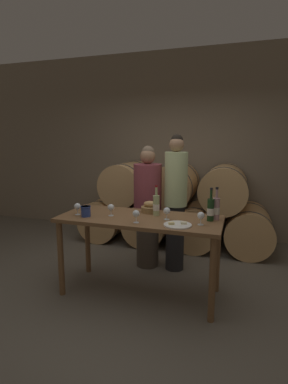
{
  "coord_description": "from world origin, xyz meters",
  "views": [
    {
      "loc": [
        1.01,
        -2.98,
        1.74
      ],
      "look_at": [
        0.0,
        0.15,
        1.14
      ],
      "focal_mm": 28.0,
      "sensor_mm": 36.0,
      "label": 1
    }
  ],
  "objects_px": {
    "wine_bottle_red": "(211,209)",
    "blue_crock": "(86,211)",
    "cheese_plate": "(178,225)",
    "wine_bottle_white": "(156,205)",
    "tasting_table": "(140,227)",
    "wine_glass_far_left": "(77,207)",
    "wine_glass_right": "(167,211)",
    "wine_glass_left": "(111,208)",
    "person_right": "(176,201)",
    "wine_bottle_rose": "(216,208)",
    "bread_basket": "(150,208)",
    "wine_glass_center": "(136,214)",
    "person_left": "(148,207)",
    "wine_glass_far_right": "(201,216)"
  },
  "relations": [
    {
      "from": "wine_glass_far_right",
      "to": "person_left",
      "type": "bearing_deg",
      "value": 133.9
    },
    {
      "from": "wine_bottle_white",
      "to": "cheese_plate",
      "type": "bearing_deg",
      "value": -45.65
    },
    {
      "from": "wine_glass_far_left",
      "to": "wine_glass_left",
      "type": "bearing_deg",
      "value": 11.05
    },
    {
      "from": "person_left",
      "to": "cheese_plate",
      "type": "distance_m",
      "value": 1.11
    },
    {
      "from": "person_left",
      "to": "wine_glass_center",
      "type": "xyz_separation_m",
      "value": [
        0.18,
        -0.96,
        0.16
      ]
    },
    {
      "from": "blue_crock",
      "to": "wine_glass_center",
      "type": "bearing_deg",
      "value": -5.61
    },
    {
      "from": "wine_bottle_white",
      "to": "cheese_plate",
      "type": "distance_m",
      "value": 0.45
    },
    {
      "from": "cheese_plate",
      "to": "blue_crock",
      "type": "bearing_deg",
      "value": 178.16
    },
    {
      "from": "person_left",
      "to": "wine_glass_right",
      "type": "relative_size",
      "value": 12.45
    },
    {
      "from": "wine_glass_right",
      "to": "wine_glass_left",
      "type": "bearing_deg",
      "value": -176.78
    },
    {
      "from": "wine_glass_right",
      "to": "wine_bottle_rose",
      "type": "bearing_deg",
      "value": 18.16
    },
    {
      "from": "wine_bottle_red",
      "to": "cheese_plate",
      "type": "xyz_separation_m",
      "value": [
        -0.29,
        -0.28,
        -0.11
      ]
    },
    {
      "from": "wine_bottle_red",
      "to": "wine_glass_left",
      "type": "xyz_separation_m",
      "value": [
        -1.06,
        -0.13,
        -0.03
      ]
    },
    {
      "from": "bread_basket",
      "to": "wine_glass_left",
      "type": "relative_size",
      "value": 1.63
    },
    {
      "from": "person_right",
      "to": "wine_glass_center",
      "type": "bearing_deg",
      "value": -101.83
    },
    {
      "from": "blue_crock",
      "to": "cheese_plate",
      "type": "distance_m",
      "value": 1.03
    },
    {
      "from": "cheese_plate",
      "to": "wine_bottle_white",
      "type": "bearing_deg",
      "value": 134.35
    },
    {
      "from": "wine_bottle_rose",
      "to": "wine_glass_far_right",
      "type": "height_order",
      "value": "wine_bottle_rose"
    },
    {
      "from": "tasting_table",
      "to": "person_right",
      "type": "xyz_separation_m",
      "value": [
        0.24,
        0.74,
        0.15
      ]
    },
    {
      "from": "wine_glass_right",
      "to": "wine_glass_far_left",
      "type": "bearing_deg",
      "value": -173.81
    },
    {
      "from": "wine_bottle_red",
      "to": "blue_crock",
      "type": "height_order",
      "value": "wine_bottle_red"
    },
    {
      "from": "tasting_table",
      "to": "wine_bottle_red",
      "type": "relative_size",
      "value": 5.06
    },
    {
      "from": "tasting_table",
      "to": "wine_glass_far_left",
      "type": "distance_m",
      "value": 0.73
    },
    {
      "from": "bread_basket",
      "to": "wine_glass_center",
      "type": "bearing_deg",
      "value": -91.38
    },
    {
      "from": "wine_bottle_white",
      "to": "wine_glass_left",
      "type": "xyz_separation_m",
      "value": [
        -0.47,
        -0.17,
        -0.03
      ]
    },
    {
      "from": "wine_bottle_red",
      "to": "blue_crock",
      "type": "distance_m",
      "value": 1.33
    },
    {
      "from": "person_left",
      "to": "tasting_table",
      "type": "bearing_deg",
      "value": -79.2
    },
    {
      "from": "wine_glass_far_left",
      "to": "wine_glass_far_right",
      "type": "height_order",
      "value": "same"
    },
    {
      "from": "tasting_table",
      "to": "wine_bottle_red",
      "type": "bearing_deg",
      "value": 6.3
    },
    {
      "from": "person_left",
      "to": "wine_glass_left",
      "type": "xyz_separation_m",
      "value": [
        -0.18,
        -0.79,
        0.16
      ]
    },
    {
      "from": "blue_crock",
      "to": "wine_glass_left",
      "type": "relative_size",
      "value": 0.88
    },
    {
      "from": "wine_bottle_red",
      "to": "wine_glass_far_right",
      "type": "distance_m",
      "value": 0.2
    },
    {
      "from": "person_left",
      "to": "wine_glass_far_right",
      "type": "relative_size",
      "value": 12.45
    },
    {
      "from": "wine_bottle_rose",
      "to": "wine_glass_far_right",
      "type": "xyz_separation_m",
      "value": [
        -0.13,
        -0.25,
        -0.03
      ]
    },
    {
      "from": "cheese_plate",
      "to": "wine_glass_left",
      "type": "height_order",
      "value": "wine_glass_left"
    },
    {
      "from": "person_right",
      "to": "bread_basket",
      "type": "distance_m",
      "value": 0.54
    },
    {
      "from": "person_right",
      "to": "wine_bottle_white",
      "type": "height_order",
      "value": "person_right"
    },
    {
      "from": "person_left",
      "to": "wine_glass_far_right",
      "type": "xyz_separation_m",
      "value": [
        0.81,
        -0.84,
        0.16
      ]
    },
    {
      "from": "person_right",
      "to": "wine_bottle_rose",
      "type": "distance_m",
      "value": 0.82
    },
    {
      "from": "cheese_plate",
      "to": "tasting_table",
      "type": "bearing_deg",
      "value": 156.93
    },
    {
      "from": "bread_basket",
      "to": "wine_glass_far_left",
      "type": "height_order",
      "value": "same"
    },
    {
      "from": "tasting_table",
      "to": "person_right",
      "type": "distance_m",
      "value": 0.79
    },
    {
      "from": "bread_basket",
      "to": "wine_glass_right",
      "type": "height_order",
      "value": "same"
    },
    {
      "from": "wine_bottle_white",
      "to": "cheese_plate",
      "type": "xyz_separation_m",
      "value": [
        0.31,
        -0.31,
        -0.11
      ]
    },
    {
      "from": "blue_crock",
      "to": "wine_glass_left",
      "type": "bearing_deg",
      "value": 24.69
    },
    {
      "from": "person_right",
      "to": "cheese_plate",
      "type": "relative_size",
      "value": 6.47
    },
    {
      "from": "wine_bottle_rose",
      "to": "cheese_plate",
      "type": "height_order",
      "value": "wine_bottle_rose"
    },
    {
      "from": "tasting_table",
      "to": "wine_bottle_white",
      "type": "bearing_deg",
      "value": 38.05
    },
    {
      "from": "blue_crock",
      "to": "wine_glass_far_left",
      "type": "relative_size",
      "value": 0.88
    },
    {
      "from": "wine_bottle_white",
      "to": "wine_glass_far_left",
      "type": "bearing_deg",
      "value": -164.24
    }
  ]
}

